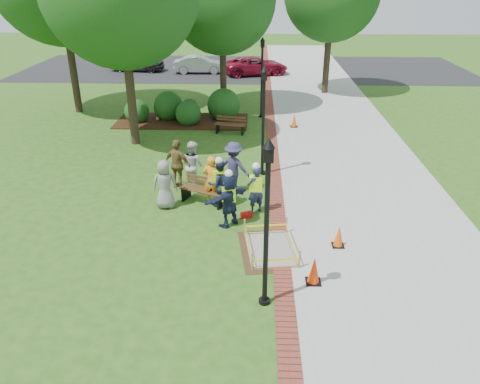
{
  "coord_description": "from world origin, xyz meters",
  "views": [
    {
      "loc": [
        0.98,
        -12.22,
        7.42
      ],
      "look_at": [
        0.5,
        1.2,
        1.0
      ],
      "focal_mm": 35.0,
      "sensor_mm": 36.0,
      "label": 1
    }
  ],
  "objects_px": {
    "hivis_worker_a": "(229,198)",
    "bench_near": "(204,195)",
    "cone_front": "(314,271)",
    "hivis_worker_b": "(256,188)",
    "wet_concrete_pad": "(270,244)",
    "hivis_worker_c": "(219,182)",
    "lamp_near": "(267,214)"
  },
  "relations": [
    {
      "from": "hivis_worker_b",
      "to": "hivis_worker_c",
      "type": "height_order",
      "value": "hivis_worker_c"
    },
    {
      "from": "bench_near",
      "to": "wet_concrete_pad",
      "type": "bearing_deg",
      "value": -53.12
    },
    {
      "from": "hivis_worker_b",
      "to": "hivis_worker_c",
      "type": "xyz_separation_m",
      "value": [
        -1.24,
        0.44,
        0.0
      ]
    },
    {
      "from": "hivis_worker_a",
      "to": "hivis_worker_b",
      "type": "height_order",
      "value": "hivis_worker_a"
    },
    {
      "from": "lamp_near",
      "to": "hivis_worker_c",
      "type": "xyz_separation_m",
      "value": [
        -1.49,
        5.19,
        -1.58
      ]
    },
    {
      "from": "wet_concrete_pad",
      "to": "bench_near",
      "type": "bearing_deg",
      "value": 126.88
    },
    {
      "from": "cone_front",
      "to": "lamp_near",
      "type": "height_order",
      "value": "lamp_near"
    },
    {
      "from": "hivis_worker_a",
      "to": "bench_near",
      "type": "bearing_deg",
      "value": 122.6
    },
    {
      "from": "wet_concrete_pad",
      "to": "hivis_worker_b",
      "type": "xyz_separation_m",
      "value": [
        -0.45,
        2.38,
        0.66
      ]
    },
    {
      "from": "wet_concrete_pad",
      "to": "hivis_worker_c",
      "type": "bearing_deg",
      "value": 120.9
    },
    {
      "from": "wet_concrete_pad",
      "to": "hivis_worker_b",
      "type": "bearing_deg",
      "value": 100.69
    },
    {
      "from": "hivis_worker_a",
      "to": "hivis_worker_c",
      "type": "height_order",
      "value": "hivis_worker_a"
    },
    {
      "from": "hivis_worker_c",
      "to": "hivis_worker_a",
      "type": "bearing_deg",
      "value": -73.08
    },
    {
      "from": "lamp_near",
      "to": "hivis_worker_b",
      "type": "distance_m",
      "value": 5.02
    },
    {
      "from": "bench_near",
      "to": "hivis_worker_c",
      "type": "relative_size",
      "value": 0.95
    },
    {
      "from": "bench_near",
      "to": "lamp_near",
      "type": "height_order",
      "value": "lamp_near"
    },
    {
      "from": "bench_near",
      "to": "hivis_worker_a",
      "type": "distance_m",
      "value": 1.94
    },
    {
      "from": "hivis_worker_a",
      "to": "cone_front",
      "type": "bearing_deg",
      "value": -51.75
    },
    {
      "from": "lamp_near",
      "to": "hivis_worker_b",
      "type": "height_order",
      "value": "lamp_near"
    },
    {
      "from": "hivis_worker_b",
      "to": "cone_front",
      "type": "bearing_deg",
      "value": -68.54
    },
    {
      "from": "cone_front",
      "to": "lamp_near",
      "type": "distance_m",
      "value": 2.61
    },
    {
      "from": "cone_front",
      "to": "hivis_worker_a",
      "type": "distance_m",
      "value": 3.86
    },
    {
      "from": "hivis_worker_a",
      "to": "lamp_near",
      "type": "bearing_deg",
      "value": -74.29
    },
    {
      "from": "bench_near",
      "to": "cone_front",
      "type": "bearing_deg",
      "value": -53.57
    },
    {
      "from": "lamp_near",
      "to": "hivis_worker_b",
      "type": "bearing_deg",
      "value": 93.04
    },
    {
      "from": "hivis_worker_a",
      "to": "hivis_worker_b",
      "type": "relative_size",
      "value": 1.07
    },
    {
      "from": "wet_concrete_pad",
      "to": "lamp_near",
      "type": "relative_size",
      "value": 0.59
    },
    {
      "from": "bench_near",
      "to": "hivis_worker_a",
      "type": "height_order",
      "value": "hivis_worker_a"
    },
    {
      "from": "bench_near",
      "to": "hivis_worker_a",
      "type": "xyz_separation_m",
      "value": [
        0.98,
        -1.53,
        0.66
      ]
    },
    {
      "from": "lamp_near",
      "to": "cone_front",
      "type": "bearing_deg",
      "value": 33.58
    },
    {
      "from": "hivis_worker_c",
      "to": "lamp_near",
      "type": "bearing_deg",
      "value": -73.98
    },
    {
      "from": "hivis_worker_a",
      "to": "hivis_worker_c",
      "type": "xyz_separation_m",
      "value": [
        -0.41,
        1.34,
        -0.05
      ]
    }
  ]
}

